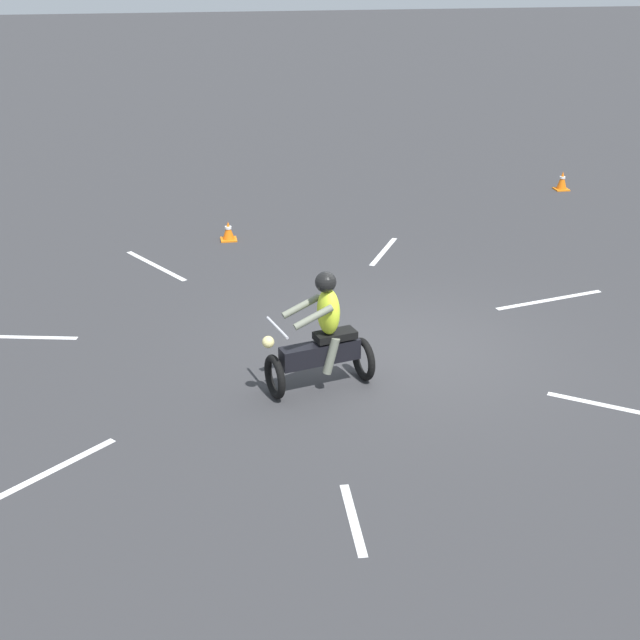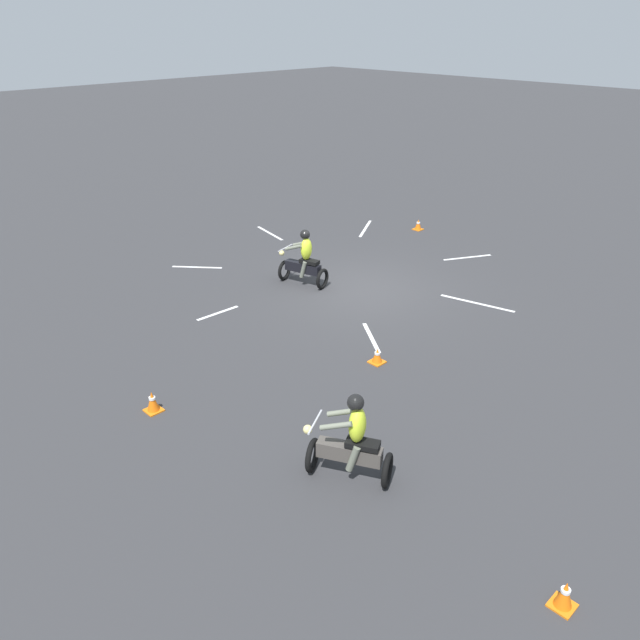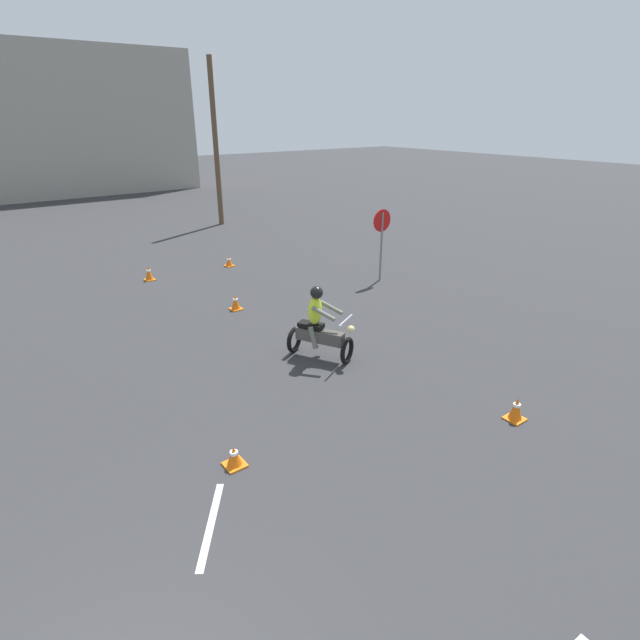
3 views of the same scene
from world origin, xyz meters
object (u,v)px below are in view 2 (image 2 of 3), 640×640
object	(u,v)px
motorcycle_rider_foreground	(304,261)
motorcycle_rider_background	(352,443)
traffic_cone_far_left	(153,402)
traffic_cone_far_center	(418,225)
traffic_cone_far_right	(565,595)
traffic_cone_near_left	(377,356)

from	to	relation	value
motorcycle_rider_foreground	motorcycle_rider_background	world-z (taller)	same
traffic_cone_far_left	motorcycle_rider_background	bearing A→B (deg)	108.17
motorcycle_rider_foreground	traffic_cone_far_center	xyz separation A→B (m)	(-6.46, -0.82, -0.54)
motorcycle_rider_background	traffic_cone_far_center	size ratio (longest dim) A/B	4.32
motorcycle_rider_background	traffic_cone_far_center	bearing A→B (deg)	4.90
motorcycle_rider_background	traffic_cone_far_left	distance (m)	4.33
motorcycle_rider_foreground	traffic_cone_far_right	xyz separation A→B (m)	(5.09, 10.41, -0.52)
motorcycle_rider_foreground	traffic_cone_far_left	distance (m)	7.07
motorcycle_rider_foreground	traffic_cone_far_center	size ratio (longest dim) A/B	4.32
motorcycle_rider_background	traffic_cone_far_right	bearing A→B (deg)	-116.03
motorcycle_rider_foreground	traffic_cone_far_left	xyz separation A→B (m)	(6.55, 2.61, -0.51)
traffic_cone_near_left	traffic_cone_far_left	xyz separation A→B (m)	(4.61, -1.85, 0.05)
traffic_cone_far_center	traffic_cone_far_left	distance (m)	13.45
traffic_cone_near_left	traffic_cone_far_right	size ratio (longest dim) A/B	0.80
traffic_cone_far_right	traffic_cone_far_center	world-z (taller)	traffic_cone_far_right
traffic_cone_far_left	traffic_cone_far_right	bearing A→B (deg)	100.59
traffic_cone_near_left	traffic_cone_far_center	xyz separation A→B (m)	(-8.41, -5.28, 0.02)
traffic_cone_far_center	traffic_cone_far_right	bearing A→B (deg)	44.18
motorcycle_rider_background	traffic_cone_far_center	world-z (taller)	motorcycle_rider_background
traffic_cone_far_right	traffic_cone_near_left	bearing A→B (deg)	-117.88
traffic_cone_far_right	motorcycle_rider_foreground	bearing A→B (deg)	-116.06
traffic_cone_far_right	traffic_cone_far_left	xyz separation A→B (m)	(1.46, -7.80, 0.00)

